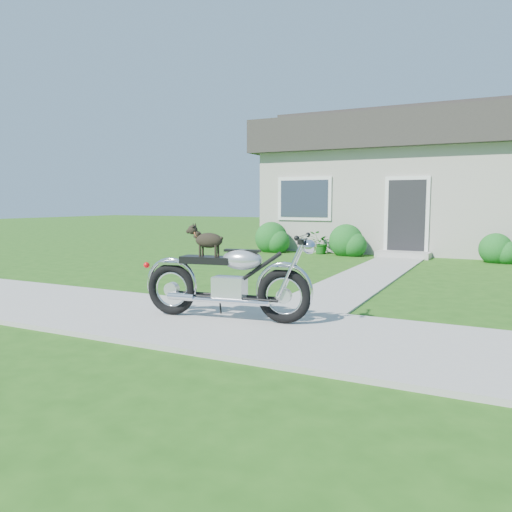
# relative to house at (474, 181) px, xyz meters

# --- Properties ---
(ground) EXTENTS (80.00, 80.00, 0.00)m
(ground) POSITION_rel_house_xyz_m (0.00, -11.99, -2.16)
(ground) COLOR #235114
(ground) RESTS_ON ground
(sidewalk) EXTENTS (24.00, 2.20, 0.04)m
(sidewalk) POSITION_rel_house_xyz_m (0.00, -11.99, -2.14)
(sidewalk) COLOR #9E9B93
(sidewalk) RESTS_ON ground
(walkway) EXTENTS (1.20, 8.00, 0.03)m
(walkway) POSITION_rel_house_xyz_m (-1.50, -6.99, -2.14)
(walkway) COLOR #9E9B93
(walkway) RESTS_ON ground
(house) EXTENTS (12.60, 7.03, 4.50)m
(house) POSITION_rel_house_xyz_m (0.00, 0.00, 0.00)
(house) COLOR #ADA89C
(house) RESTS_ON ground
(shrub_row) EXTENTS (10.76, 1.05, 1.05)m
(shrub_row) POSITION_rel_house_xyz_m (-0.08, -3.49, -1.75)
(shrub_row) COLOR #185C1D
(shrub_row) RESTS_ON ground
(potted_plant_left) EXTENTS (0.77, 0.77, 0.65)m
(potted_plant_left) POSITION_rel_house_xyz_m (-3.83, -3.44, -1.83)
(potted_plant_left) COLOR #185A18
(potted_plant_left) RESTS_ON ground
(motorcycle_with_dog) EXTENTS (2.22, 0.67, 1.16)m
(motorcycle_with_dog) POSITION_rel_house_xyz_m (-2.11, -11.84, -1.61)
(motorcycle_with_dog) COLOR black
(motorcycle_with_dog) RESTS_ON sidewalk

